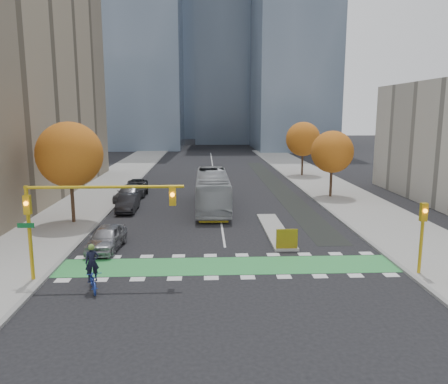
{
  "coord_description": "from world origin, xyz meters",
  "views": [
    {
      "loc": [
        -1.3,
        -22.99,
        8.89
      ],
      "look_at": [
        0.12,
        9.33,
        3.0
      ],
      "focal_mm": 35.0,
      "sensor_mm": 36.0,
      "label": 1
    }
  ],
  "objects": [
    {
      "name": "median_island",
      "position": [
        4.0,
        9.0,
        0.08
      ],
      "size": [
        1.6,
        10.0,
        0.16
      ],
      "primitive_type": "cube",
      "color": "gray",
      "rests_on": "ground"
    },
    {
      "name": "centre_line",
      "position": [
        0.0,
        40.0,
        0.01
      ],
      "size": [
        0.15,
        70.0,
        0.01
      ],
      "primitive_type": "cube",
      "color": "silver",
      "rests_on": "ground"
    },
    {
      "name": "parked_car_d",
      "position": [
        -9.0,
        26.29,
        0.71
      ],
      "size": [
        2.98,
        5.38,
        1.42
      ],
      "primitive_type": "imported",
      "rotation": [
        0.0,
        0.0,
        0.12
      ],
      "color": "black",
      "rests_on": "ground"
    },
    {
      "name": "traffic_signal_west",
      "position": [
        -7.93,
        -0.51,
        4.03
      ],
      "size": [
        8.53,
        0.56,
        5.2
      ],
      "color": "#BF9914",
      "rests_on": "ground"
    },
    {
      "name": "curb_east",
      "position": [
        10.0,
        20.0,
        0.07
      ],
      "size": [
        0.3,
        120.0,
        0.16
      ],
      "primitive_type": "cube",
      "color": "gray",
      "rests_on": "ground"
    },
    {
      "name": "bus",
      "position": [
        -0.62,
        17.24,
        1.74
      ],
      "size": [
        2.95,
        12.53,
        3.49
      ],
      "primitive_type": "imported",
      "rotation": [
        0.0,
        0.0,
        0.0
      ],
      "color": "#A4A8AC",
      "rests_on": "ground"
    },
    {
      "name": "traffic_signal_east",
      "position": [
        10.5,
        -0.51,
        2.73
      ],
      "size": [
        0.35,
        0.43,
        4.1
      ],
      "color": "#BF9914",
      "rests_on": "ground"
    },
    {
      "name": "tree_west",
      "position": [
        -12.0,
        12.0,
        5.62
      ],
      "size": [
        5.2,
        5.2,
        8.22
      ],
      "color": "#332114",
      "rests_on": "ground"
    },
    {
      "name": "cyclist",
      "position": [
        -7.0,
        -1.83,
        0.82
      ],
      "size": [
        1.43,
        2.24,
        2.45
      ],
      "rotation": [
        0.0,
        0.0,
        0.36
      ],
      "color": "navy",
      "rests_on": "ground"
    },
    {
      "name": "sidewalk_east",
      "position": [
        13.5,
        20.0,
        0.07
      ],
      "size": [
        7.0,
        120.0,
        0.15
      ],
      "primitive_type": "cube",
      "color": "gray",
      "rests_on": "ground"
    },
    {
      "name": "hazard_board",
      "position": [
        4.0,
        4.2,
        0.8
      ],
      "size": [
        1.4,
        0.12,
        1.3
      ],
      "primitive_type": "cube",
      "color": "yellow",
      "rests_on": "median_island"
    },
    {
      "name": "parked_car_b",
      "position": [
        -8.36,
        16.29,
        0.76
      ],
      "size": [
        1.65,
        4.62,
        1.52
      ],
      "primitive_type": "imported",
      "rotation": [
        0.0,
        0.0,
        0.01
      ],
      "color": "black",
      "rests_on": "ground"
    },
    {
      "name": "sidewalk_west",
      "position": [
        -13.5,
        20.0,
        0.07
      ],
      "size": [
        7.0,
        120.0,
        0.15
      ],
      "primitive_type": "cube",
      "color": "gray",
      "rests_on": "ground"
    },
    {
      "name": "tower_ne",
      "position": [
        20.0,
        85.0,
        30.0
      ],
      "size": [
        18.0,
        24.0,
        60.0
      ],
      "primitive_type": "cube",
      "color": "#47566B",
      "rests_on": "ground"
    },
    {
      "name": "tower_far",
      "position": [
        -4.0,
        140.0,
        40.0
      ],
      "size": [
        26.0,
        26.0,
        80.0
      ],
      "primitive_type": "cube",
      "color": "#47566B",
      "rests_on": "ground"
    },
    {
      "name": "tree_east_near",
      "position": [
        12.0,
        22.0,
        4.86
      ],
      "size": [
        4.4,
        4.4,
        7.08
      ],
      "color": "#332114",
      "rests_on": "ground"
    },
    {
      "name": "bike_lane_paint",
      "position": [
        7.5,
        30.0,
        0.01
      ],
      "size": [
        2.5,
        50.0,
        0.01
      ],
      "primitive_type": "cube",
      "color": "black",
      "rests_on": "ground"
    },
    {
      "name": "tree_east_far",
      "position": [
        12.5,
        38.0,
        5.24
      ],
      "size": [
        4.8,
        4.8,
        7.65
      ],
      "color": "#332114",
      "rests_on": "ground"
    },
    {
      "name": "tower_nw",
      "position": [
        -18.0,
        90.0,
        35.0
      ],
      "size": [
        22.0,
        22.0,
        70.0
      ],
      "primitive_type": "cube",
      "color": "#47566B",
      "rests_on": "ground"
    },
    {
      "name": "parked_car_c",
      "position": [
        -9.0,
        21.29,
        0.8
      ],
      "size": [
        2.98,
        5.77,
        1.6
      ],
      "primitive_type": "imported",
      "rotation": [
        0.0,
        0.0,
        -0.14
      ],
      "color": "#454449",
      "rests_on": "ground"
    },
    {
      "name": "parked_car_a",
      "position": [
        -7.81,
        5.0,
        0.8
      ],
      "size": [
        2.23,
        4.8,
        1.59
      ],
      "primitive_type": "imported",
      "rotation": [
        0.0,
        0.0,
        -0.08
      ],
      "color": "#949398",
      "rests_on": "ground"
    },
    {
      "name": "curb_west",
      "position": [
        -10.0,
        20.0,
        0.07
      ],
      "size": [
        0.3,
        120.0,
        0.16
      ],
      "primitive_type": "cube",
      "color": "gray",
      "rests_on": "ground"
    },
    {
      "name": "ground",
      "position": [
        0.0,
        0.0,
        0.0
      ],
      "size": [
        300.0,
        300.0,
        0.0
      ],
      "primitive_type": "plane",
      "color": "black",
      "rests_on": "ground"
    },
    {
      "name": "bike_crossing",
      "position": [
        0.0,
        1.5,
        0.01
      ],
      "size": [
        20.0,
        3.0,
        0.01
      ],
      "primitive_type": "cube",
      "color": "green",
      "rests_on": "ground"
    }
  ]
}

